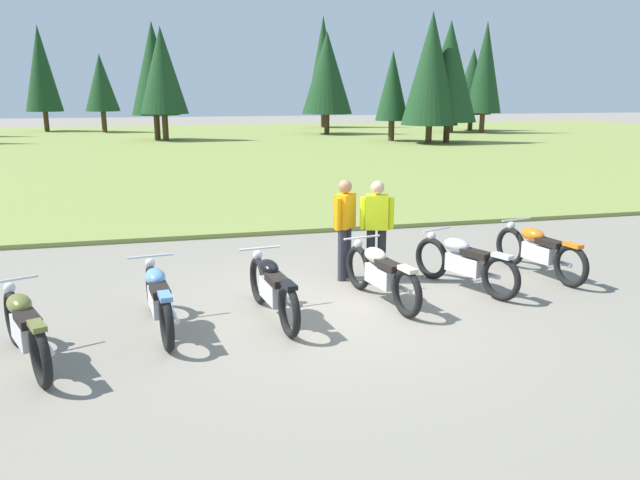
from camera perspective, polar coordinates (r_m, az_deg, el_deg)
The scene contains 11 objects.
ground_plane at distance 8.95m, azimuth 0.93°, elevation -6.49°, with size 140.00×140.00×0.00m, color gray.
grass_moorland at distance 35.20m, azimuth -10.45°, elevation 8.40°, with size 80.00×44.00×0.10m, color olive.
forest_treeline at distance 41.47m, azimuth -7.30°, elevation 15.25°, with size 43.58×21.78×8.97m.
motorcycle_olive at distance 7.88m, azimuth -25.45°, elevation -7.30°, with size 0.97×1.98×0.88m.
motorcycle_sky_blue at distance 8.37m, azimuth -14.61°, elevation -5.20°, with size 0.64×2.09×0.88m.
motorcycle_black at distance 8.54m, azimuth -4.38°, elevation -4.41°, with size 0.64×2.09×0.88m.
motorcycle_cream at distance 9.22m, azimuth 5.60°, elevation -3.07°, with size 0.71×2.08×0.88m.
motorcycle_silver at distance 10.04m, azimuth 13.07°, elevation -1.98°, with size 0.97×1.98×0.88m.
motorcycle_orange at distance 11.13m, azimuth 19.44°, elevation -0.90°, with size 0.70×2.08×0.88m.
rider_with_back_turned at distance 10.10m, azimuth 5.22°, elevation 1.39°, with size 0.53×0.32×1.67m.
rider_in_hivis_vest at distance 10.17m, azimuth 2.29°, elevation 1.52°, with size 0.41×0.42×1.67m.
Camera 1 is at (-2.16, -8.12, 3.06)m, focal length 34.88 mm.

